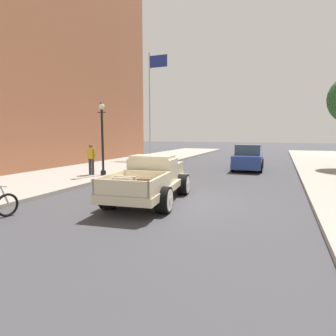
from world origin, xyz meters
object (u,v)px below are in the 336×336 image
hotrod_truck_cream (152,179)px  flagpole (152,94)px  car_background_blue (248,158)px  pedestrian_sidewalk_left (91,157)px  street_lamp_near (102,133)px

hotrod_truck_cream → flagpole: size_ratio=0.55×
car_background_blue → pedestrian_sidewalk_left: (-7.45, -6.52, 0.32)m
pedestrian_sidewalk_left → hotrod_truck_cream: bearing=-34.2°
street_lamp_near → pedestrian_sidewalk_left: bearing=-168.5°
hotrod_truck_cream → flagpole: 16.39m
pedestrian_sidewalk_left → flagpole: 11.73m
hotrod_truck_cream → flagpole: (-6.48, 14.20, 5.02)m
car_background_blue → pedestrian_sidewalk_left: 9.91m
hotrod_truck_cream → pedestrian_sidewalk_left: 6.28m
flagpole → hotrod_truck_cream: bearing=-65.5°
street_lamp_near → flagpole: flagpole is taller
hotrod_truck_cream → pedestrian_sidewalk_left: size_ratio=3.07×
street_lamp_near → car_background_blue: bearing=43.2°
street_lamp_near → flagpole: 11.24m
hotrod_truck_cream → street_lamp_near: 6.05m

